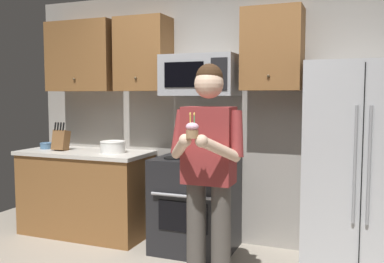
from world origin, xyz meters
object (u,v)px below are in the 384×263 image
Objects in this scene: oven_range at (196,204)px; cupcake at (192,130)px; refrigerator at (361,170)px; knife_block at (61,140)px; microwave at (200,75)px; bowl_small_colored at (47,146)px; person at (208,166)px; bowl_large_white at (113,147)px.

cupcake reaches higher than oven_range.
refrigerator is 5.63× the size of knife_block.
cupcake is (2.00, -1.13, 0.26)m from knife_block.
oven_range is 1.26× the size of microwave.
knife_block is at bearing 150.45° from cupcake.
microwave is 4.94× the size of bowl_small_colored.
cupcake is at bearing -133.85° from refrigerator.
microwave is 1.27m from person.
refrigerator is 6.69× the size of bowl_large_white.
person is at bearing -31.85° from bowl_large_white.
person reaches higher than bowl_large_white.
refrigerator is at bearing -1.50° from oven_range.
bowl_large_white is 1.79× the size of bowl_small_colored.
person is (2.00, -0.80, -0.04)m from knife_block.
microwave is 0.42× the size of person.
oven_range is 1.89m from bowl_small_colored.
knife_block is 0.26m from bowl_small_colored.
knife_block is 2.31m from cupcake.
person is 0.44m from cupcake.
cupcake is at bearing -70.14° from oven_range.
knife_block is (-1.58, -0.15, -0.69)m from microwave.
bowl_large_white is at bearing 139.21° from cupcake.
knife_block reaches higher than bowl_small_colored.
bowl_large_white is 1.60m from person.
oven_range is at bearing 116.73° from person.
bowl_small_colored is 2.40m from person.
bowl_small_colored is (-0.24, 0.05, -0.08)m from knife_block.
microwave is at bearing 113.78° from person.
bowl_small_colored is (-1.82, 0.02, 0.49)m from oven_range.
oven_range is at bearing 178.50° from refrigerator.
refrigerator is at bearing 46.15° from cupcake.
knife_block is (-3.08, 0.01, 0.13)m from refrigerator.
refrigerator is (1.50, -0.16, -0.82)m from microwave.
oven_range is at bearing 1.07° from knife_block.
knife_block is (-1.58, -0.03, 0.57)m from oven_range.
bowl_large_white is 0.15× the size of person.
bowl_small_colored is at bearing 159.03° from person.
refrigerator is 1.02× the size of person.
refrigerator is at bearing -6.03° from microwave.
knife_block is at bearing -12.51° from bowl_small_colored.
oven_range is 0.52× the size of refrigerator.
microwave is 1.73m from knife_block.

